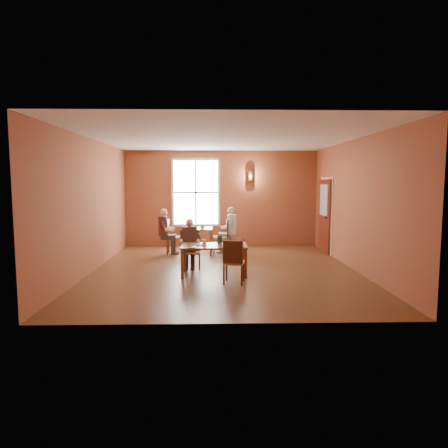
{
  "coord_description": "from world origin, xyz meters",
  "views": [
    {
      "loc": [
        -0.23,
        -9.04,
        2.02
      ],
      "look_at": [
        0.0,
        0.2,
        1.05
      ],
      "focal_mm": 32.0,
      "sensor_mm": 36.0,
      "label": 1
    }
  ],
  "objects_px": {
    "chair_diner_main": "(193,252)",
    "chair_diner_white": "(221,236)",
    "diner_main": "(193,245)",
    "diner_white": "(222,231)",
    "main_table": "(214,260)",
    "diner_maroon": "(174,232)",
    "chair_empty": "(234,261)",
    "second_table": "(198,241)",
    "chair_diner_maroon": "(175,236)"
  },
  "relations": [
    {
      "from": "diner_white",
      "to": "chair_diner_maroon",
      "type": "distance_m",
      "value": 1.34
    },
    {
      "from": "diner_main",
      "to": "chair_empty",
      "type": "height_order",
      "value": "diner_main"
    },
    {
      "from": "chair_diner_white",
      "to": "diner_maroon",
      "type": "distance_m",
      "value": 1.34
    },
    {
      "from": "chair_empty",
      "to": "diner_main",
      "type": "bearing_deg",
      "value": 134.24
    },
    {
      "from": "chair_diner_white",
      "to": "main_table",
      "type": "bearing_deg",
      "value": 175.99
    },
    {
      "from": "chair_diner_main",
      "to": "chair_diner_white",
      "type": "xyz_separation_m",
      "value": [
        0.69,
        2.01,
        0.09
      ]
    },
    {
      "from": "chair_diner_white",
      "to": "chair_diner_maroon",
      "type": "xyz_separation_m",
      "value": [
        -1.3,
        0.0,
        0.01
      ]
    },
    {
      "from": "main_table",
      "to": "diner_white",
      "type": "height_order",
      "value": "diner_white"
    },
    {
      "from": "chair_empty",
      "to": "second_table",
      "type": "height_order",
      "value": "chair_empty"
    },
    {
      "from": "main_table",
      "to": "chair_diner_main",
      "type": "height_order",
      "value": "chair_diner_main"
    },
    {
      "from": "diner_main",
      "to": "diner_white",
      "type": "xyz_separation_m",
      "value": [
        0.72,
        2.04,
        0.08
      ]
    },
    {
      "from": "chair_diner_main",
      "to": "diner_main",
      "type": "xyz_separation_m",
      "value": [
        0.0,
        -0.03,
        0.16
      ]
    },
    {
      "from": "diner_main",
      "to": "main_table",
      "type": "bearing_deg",
      "value": 128.88
    },
    {
      "from": "diner_main",
      "to": "diner_maroon",
      "type": "height_order",
      "value": "diner_maroon"
    },
    {
      "from": "second_table",
      "to": "chair_diner_main",
      "type": "bearing_deg",
      "value": -91.05
    },
    {
      "from": "main_table",
      "to": "diner_main",
      "type": "bearing_deg",
      "value": 128.88
    },
    {
      "from": "second_table",
      "to": "chair_diner_white",
      "type": "relative_size",
      "value": 0.85
    },
    {
      "from": "main_table",
      "to": "second_table",
      "type": "relative_size",
      "value": 1.71
    },
    {
      "from": "chair_diner_main",
      "to": "diner_main",
      "type": "distance_m",
      "value": 0.17
    },
    {
      "from": "chair_empty",
      "to": "diner_white",
      "type": "height_order",
      "value": "diner_white"
    },
    {
      "from": "diner_maroon",
      "to": "diner_white",
      "type": "bearing_deg",
      "value": 90.0
    },
    {
      "from": "chair_diner_main",
      "to": "chair_diner_maroon",
      "type": "relative_size",
      "value": 0.81
    },
    {
      "from": "chair_diner_maroon",
      "to": "diner_maroon",
      "type": "bearing_deg",
      "value": -90.0
    },
    {
      "from": "main_table",
      "to": "diner_main",
      "type": "relative_size",
      "value": 1.26
    },
    {
      "from": "diner_white",
      "to": "chair_diner_maroon",
      "type": "bearing_deg",
      "value": 90.0
    },
    {
      "from": "second_table",
      "to": "chair_diner_white",
      "type": "height_order",
      "value": "chair_diner_white"
    },
    {
      "from": "chair_diner_maroon",
      "to": "diner_white",
      "type": "bearing_deg",
      "value": 90.0
    },
    {
      "from": "main_table",
      "to": "diner_main",
      "type": "distance_m",
      "value": 0.83
    },
    {
      "from": "second_table",
      "to": "chair_empty",
      "type": "bearing_deg",
      "value": -75.7
    },
    {
      "from": "chair_diner_main",
      "to": "chair_diner_white",
      "type": "relative_size",
      "value": 0.82
    },
    {
      "from": "diner_main",
      "to": "chair_empty",
      "type": "distance_m",
      "value": 1.62
    },
    {
      "from": "chair_diner_white",
      "to": "diner_main",
      "type": "bearing_deg",
      "value": 161.42
    },
    {
      "from": "chair_diner_main",
      "to": "second_table",
      "type": "bearing_deg",
      "value": -91.05
    },
    {
      "from": "chair_diner_white",
      "to": "diner_maroon",
      "type": "bearing_deg",
      "value": 90.0
    },
    {
      "from": "main_table",
      "to": "chair_empty",
      "type": "distance_m",
      "value": 0.83
    },
    {
      "from": "main_table",
      "to": "diner_white",
      "type": "xyz_separation_m",
      "value": [
        0.22,
        2.66,
        0.31
      ]
    },
    {
      "from": "chair_diner_white",
      "to": "chair_diner_maroon",
      "type": "distance_m",
      "value": 1.3
    },
    {
      "from": "diner_main",
      "to": "diner_white",
      "type": "relative_size",
      "value": 0.88
    },
    {
      "from": "main_table",
      "to": "chair_diner_white",
      "type": "bearing_deg",
      "value": 85.99
    },
    {
      "from": "main_table",
      "to": "chair_diner_main",
      "type": "relative_size",
      "value": 1.78
    },
    {
      "from": "chair_diner_main",
      "to": "diner_maroon",
      "type": "distance_m",
      "value": 2.12
    },
    {
      "from": "chair_diner_main",
      "to": "chair_diner_maroon",
      "type": "xyz_separation_m",
      "value": [
        -0.61,
        2.01,
        0.09
      ]
    },
    {
      "from": "chair_empty",
      "to": "diner_maroon",
      "type": "bearing_deg",
      "value": 124.89
    },
    {
      "from": "chair_diner_main",
      "to": "diner_white",
      "type": "xyz_separation_m",
      "value": [
        0.72,
        2.01,
        0.24
      ]
    },
    {
      "from": "chair_diner_white",
      "to": "diner_white",
      "type": "distance_m",
      "value": 0.16
    },
    {
      "from": "main_table",
      "to": "second_table",
      "type": "height_order",
      "value": "second_table"
    },
    {
      "from": "chair_diner_main",
      "to": "diner_maroon",
      "type": "xyz_separation_m",
      "value": [
        -0.64,
        2.01,
        0.23
      ]
    },
    {
      "from": "diner_maroon",
      "to": "diner_main",
      "type": "bearing_deg",
      "value": 17.48
    },
    {
      "from": "chair_diner_maroon",
      "to": "diner_maroon",
      "type": "height_order",
      "value": "diner_maroon"
    },
    {
      "from": "chair_diner_white",
      "to": "chair_empty",
      "type": "bearing_deg",
      "value": -176.41
    }
  ]
}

